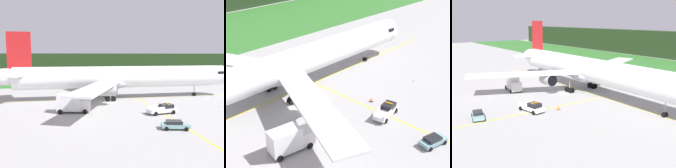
# 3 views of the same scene
# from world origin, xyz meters

# --- Properties ---
(ground) EXTENTS (320.00, 320.00, 0.00)m
(ground) POSITION_xyz_m (0.00, 0.00, 0.00)
(ground) COLOR #9F9E9C
(taxiway_centerline_main) EXTENTS (82.85, 0.67, 0.01)m
(taxiway_centerline_main) POSITION_xyz_m (3.80, 5.10, 0.00)
(taxiway_centerline_main) COLOR yellow
(taxiway_centerline_main) RESTS_ON ground
(taxiway_centerline_spur) EXTENTS (0.47, 38.75, 0.01)m
(taxiway_centerline_spur) POSITION_xyz_m (7.64, -15.00, 0.00)
(taxiway_centerline_spur) COLOR yellow
(taxiway_centerline_spur) RESTS_ON ground
(airliner) EXTENTS (61.62, 50.61, 16.14)m
(airliner) POSITION_xyz_m (3.20, 5.11, 5.31)
(airliner) COLOR white
(airliner) RESTS_ON ground
(ops_pickup_truck) EXTENTS (5.74, 2.98, 1.94)m
(ops_pickup_truck) POSITION_xyz_m (7.57, -12.35, 0.90)
(ops_pickup_truck) COLOR silver
(ops_pickup_truck) RESTS_ON ground
(catering_truck) EXTENTS (6.48, 3.53, 3.75)m
(catering_truck) POSITION_xyz_m (-8.90, -8.33, 1.86)
(catering_truck) COLOR silver
(catering_truck) RESTS_ON ground
(staff_car) EXTENTS (4.33, 2.77, 1.30)m
(staff_car) POSITION_xyz_m (5.62, -21.68, 0.70)
(staff_car) COLOR #79A4A8
(staff_car) RESTS_ON ground
(apron_cone) EXTENTS (0.63, 0.63, 0.78)m
(apron_cone) POSITION_xyz_m (9.51, -7.77, 0.38)
(apron_cone) COLOR black
(apron_cone) RESTS_ON ground
(taxiway_edge_light_east) EXTENTS (0.12, 0.12, 0.40)m
(taxiway_edge_light_east) POSITION_xyz_m (21.48, -8.81, 0.22)
(taxiway_edge_light_east) COLOR yellow
(taxiway_edge_light_east) RESTS_ON ground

